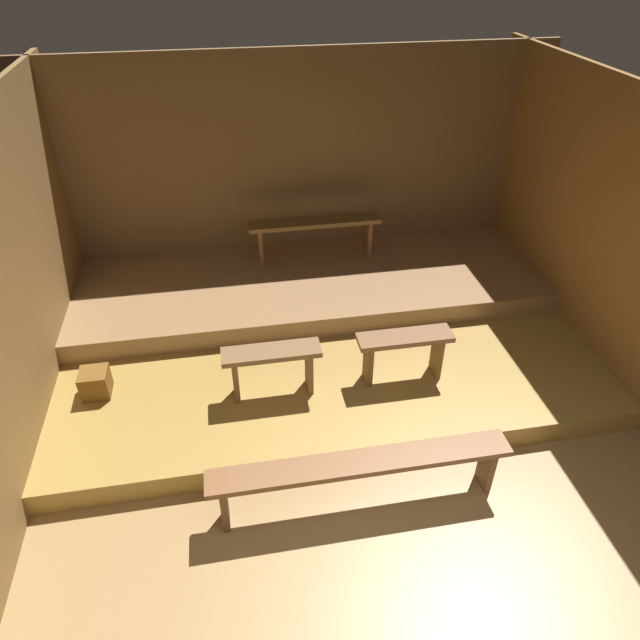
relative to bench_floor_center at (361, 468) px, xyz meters
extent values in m
cube|color=#A07C4B|center=(0.07, 1.21, -0.45)|extent=(6.04, 5.74, 0.08)
cube|color=olive|center=(0.07, 3.70, 0.94)|extent=(6.04, 0.06, 2.70)
cube|color=olive|center=(-2.58, 1.21, 0.94)|extent=(0.06, 5.74, 2.70)
cube|color=olive|center=(2.72, 1.21, 0.94)|extent=(0.06, 5.74, 2.70)
cube|color=#AA853E|center=(0.07, 2.00, -0.30)|extent=(5.24, 3.36, 0.22)
cube|color=#9C744B|center=(0.07, 2.79, -0.07)|extent=(5.24, 1.77, 0.22)
cube|color=brown|center=(0.00, 0.00, 0.06)|extent=(2.33, 0.24, 0.05)
cube|color=brown|center=(-1.04, 0.00, -0.19)|extent=(0.05, 0.20, 0.44)
cube|color=brown|center=(1.04, 0.00, -0.19)|extent=(0.05, 0.20, 0.44)
cube|color=brown|center=(-0.54, 1.16, 0.28)|extent=(0.88, 0.24, 0.05)
cube|color=brown|center=(-0.87, 1.16, 0.03)|extent=(0.05, 0.20, 0.44)
cube|color=brown|center=(-0.21, 1.16, 0.03)|extent=(0.05, 0.20, 0.44)
cube|color=brown|center=(0.68, 1.16, 0.28)|extent=(0.88, 0.24, 0.05)
cube|color=brown|center=(0.35, 1.16, 0.03)|extent=(0.05, 0.20, 0.44)
cube|color=brown|center=(1.01, 1.16, 0.03)|extent=(0.05, 0.20, 0.44)
cube|color=brown|center=(0.20, 3.20, 0.50)|extent=(1.54, 0.24, 0.05)
cube|color=brown|center=(-0.45, 3.20, 0.26)|extent=(0.05, 0.20, 0.44)
cube|color=brown|center=(0.85, 3.20, 0.26)|extent=(0.05, 0.20, 0.44)
cube|color=brown|center=(-2.14, 1.43, -0.06)|extent=(0.25, 0.25, 0.25)
camera|label=1|loc=(-0.81, -2.76, 3.40)|focal=31.98mm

